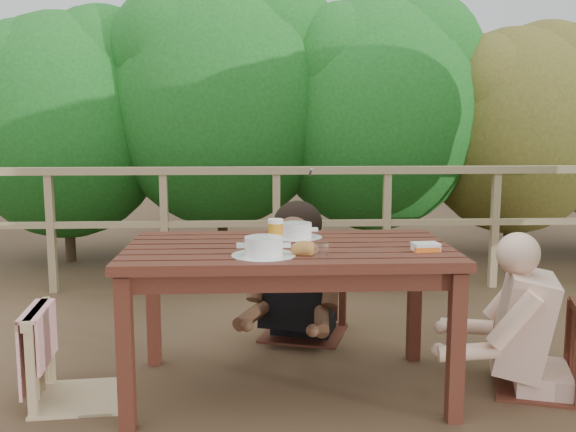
{
  "coord_description": "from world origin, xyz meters",
  "views": [
    {
      "loc": [
        -0.16,
        -3.17,
        1.38
      ],
      "look_at": [
        0.0,
        0.05,
        0.9
      ],
      "focal_mm": 40.39,
      "sensor_mm": 36.0,
      "label": 1
    }
  ],
  "objects_px": {
    "chair_left": "(77,313)",
    "tumbler": "(321,252)",
    "chair_right": "(540,309)",
    "chair_far": "(304,258)",
    "bread_roll": "(305,249)",
    "diner_right": "(548,262)",
    "table": "(288,320)",
    "woman": "(304,231)",
    "soup_near": "(264,248)",
    "butter_tub": "(426,248)",
    "beer_glass": "(276,234)",
    "soup_far": "(297,231)"
  },
  "relations": [
    {
      "from": "chair_left",
      "to": "tumbler",
      "type": "distance_m",
      "value": 1.24
    },
    {
      "from": "chair_right",
      "to": "tumbler",
      "type": "xyz_separation_m",
      "value": [
        -1.14,
        -0.23,
        0.35
      ]
    },
    {
      "from": "chair_far",
      "to": "bread_roll",
      "type": "bearing_deg",
      "value": -77.14
    },
    {
      "from": "tumbler",
      "to": "bread_roll",
      "type": "bearing_deg",
      "value": 136.81
    },
    {
      "from": "diner_right",
      "to": "table",
      "type": "bearing_deg",
      "value": 105.1
    },
    {
      "from": "chair_far",
      "to": "woman",
      "type": "xyz_separation_m",
      "value": [
        0.0,
        0.02,
        0.17
      ]
    },
    {
      "from": "chair_right",
      "to": "soup_near",
      "type": "relative_size",
      "value": 2.85
    },
    {
      "from": "butter_tub",
      "to": "bread_roll",
      "type": "bearing_deg",
      "value": 178.39
    },
    {
      "from": "beer_glass",
      "to": "soup_near",
      "type": "bearing_deg",
      "value": -105.52
    },
    {
      "from": "woman",
      "to": "beer_glass",
      "type": "distance_m",
      "value": 0.93
    },
    {
      "from": "bread_roll",
      "to": "butter_tub",
      "type": "distance_m",
      "value": 0.59
    },
    {
      "from": "chair_left",
      "to": "woman",
      "type": "relative_size",
      "value": 0.66
    },
    {
      "from": "diner_right",
      "to": "soup_near",
      "type": "distance_m",
      "value": 1.45
    },
    {
      "from": "table",
      "to": "tumbler",
      "type": "xyz_separation_m",
      "value": [
        0.14,
        -0.29,
        0.41
      ]
    },
    {
      "from": "diner_right",
      "to": "soup_near",
      "type": "height_order",
      "value": "diner_right"
    },
    {
      "from": "woman",
      "to": "beer_glass",
      "type": "height_order",
      "value": "woman"
    },
    {
      "from": "chair_left",
      "to": "beer_glass",
      "type": "bearing_deg",
      "value": -91.85
    },
    {
      "from": "beer_glass",
      "to": "soup_far",
      "type": "bearing_deg",
      "value": 63.62
    },
    {
      "from": "butter_tub",
      "to": "soup_far",
      "type": "bearing_deg",
      "value": 139.38
    },
    {
      "from": "diner_right",
      "to": "bread_roll",
      "type": "relative_size",
      "value": 10.13
    },
    {
      "from": "beer_glass",
      "to": "chair_far",
      "type": "bearing_deg",
      "value": 76.71
    },
    {
      "from": "diner_right",
      "to": "beer_glass",
      "type": "bearing_deg",
      "value": 105.44
    },
    {
      "from": "chair_far",
      "to": "tumbler",
      "type": "distance_m",
      "value": 1.19
    },
    {
      "from": "table",
      "to": "bread_roll",
      "type": "bearing_deg",
      "value": -73.68
    },
    {
      "from": "chair_left",
      "to": "chair_right",
      "type": "bearing_deg",
      "value": -95.04
    },
    {
      "from": "chair_right",
      "to": "diner_right",
      "type": "relative_size",
      "value": 0.64
    },
    {
      "from": "chair_left",
      "to": "butter_tub",
      "type": "relative_size",
      "value": 7.04
    },
    {
      "from": "chair_far",
      "to": "chair_right",
      "type": "distance_m",
      "value": 1.46
    },
    {
      "from": "chair_right",
      "to": "tumbler",
      "type": "height_order",
      "value": "chair_right"
    },
    {
      "from": "beer_glass",
      "to": "tumbler",
      "type": "height_order",
      "value": "beer_glass"
    },
    {
      "from": "tumbler",
      "to": "chair_left",
      "type": "bearing_deg",
      "value": 169.14
    },
    {
      "from": "chair_far",
      "to": "diner_right",
      "type": "xyz_separation_m",
      "value": [
        1.16,
        -0.92,
        0.17
      ]
    },
    {
      "from": "woman",
      "to": "bread_roll",
      "type": "height_order",
      "value": "woman"
    },
    {
      "from": "chair_left",
      "to": "soup_far",
      "type": "height_order",
      "value": "chair_left"
    },
    {
      "from": "chair_left",
      "to": "soup_far",
      "type": "bearing_deg",
      "value": -80.05
    },
    {
      "from": "table",
      "to": "butter_tub",
      "type": "bearing_deg",
      "value": -14.78
    },
    {
      "from": "chair_far",
      "to": "tumbler",
      "type": "relative_size",
      "value": 12.77
    },
    {
      "from": "chair_far",
      "to": "soup_far",
      "type": "height_order",
      "value": "chair_far"
    },
    {
      "from": "tumbler",
      "to": "soup_near",
      "type": "bearing_deg",
      "value": 167.35
    },
    {
      "from": "chair_left",
      "to": "soup_far",
      "type": "distance_m",
      "value": 1.18
    },
    {
      "from": "chair_right",
      "to": "soup_near",
      "type": "bearing_deg",
      "value": -65.43
    },
    {
      "from": "soup_near",
      "to": "butter_tub",
      "type": "distance_m",
      "value": 0.78
    },
    {
      "from": "soup_far",
      "to": "woman",
      "type": "bearing_deg",
      "value": 82.38
    },
    {
      "from": "chair_left",
      "to": "bread_roll",
      "type": "relative_size",
      "value": 6.72
    },
    {
      "from": "table",
      "to": "chair_left",
      "type": "bearing_deg",
      "value": -176.59
    },
    {
      "from": "diner_right",
      "to": "beer_glass",
      "type": "relative_size",
      "value": 9.01
    },
    {
      "from": "chair_right",
      "to": "woman",
      "type": "height_order",
      "value": "woman"
    },
    {
      "from": "soup_far",
      "to": "butter_tub",
      "type": "relative_size",
      "value": 2.17
    },
    {
      "from": "chair_far",
      "to": "tumbler",
      "type": "xyz_separation_m",
      "value": [
        -0.01,
        -1.15,
        0.28
      ]
    },
    {
      "from": "chair_right",
      "to": "chair_far",
      "type": "bearing_deg",
      "value": -111.54
    }
  ]
}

